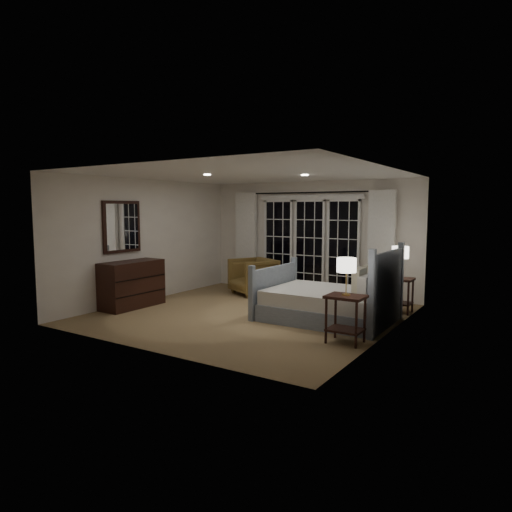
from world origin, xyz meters
The scene contains 20 objects.
floor centered at (0.00, 0.00, 0.00)m, with size 5.00×5.00×0.00m, color #91724E.
ceiling centered at (0.00, 0.00, 2.50)m, with size 5.00×5.00×0.00m, color white.
wall_left centered at (-2.50, 0.00, 1.25)m, with size 0.02×5.00×2.50m, color white.
wall_right centered at (2.50, 0.00, 1.25)m, with size 0.02×5.00×2.50m, color white.
wall_back centered at (0.00, 2.50, 1.25)m, with size 5.00×0.02×2.50m, color white.
wall_front centered at (0.00, -2.50, 1.25)m, with size 5.00×0.02×2.50m, color white.
french_doors centered at (0.00, 2.46, 1.09)m, with size 2.50×0.04×2.20m.
curtain_rod centered at (0.00, 2.40, 2.25)m, with size 0.03×0.03×3.50m, color black.
curtain_left centered at (-1.65, 2.38, 1.15)m, with size 0.55×0.10×2.25m, color white.
curtain_right centered at (1.65, 2.38, 1.15)m, with size 0.55×0.10×2.25m, color white.
downlight_a centered at (0.80, 0.60, 2.49)m, with size 0.12×0.12×0.01m, color white.
downlight_b centered at (-0.60, -0.40, 2.49)m, with size 0.12×0.12×0.01m, color white.
bed centered at (1.42, 0.37, 0.32)m, with size 2.12×1.52×1.23m.
nightstand_left centered at (2.13, -0.73, 0.45)m, with size 0.53×0.42×0.69m.
nightstand_right centered at (2.24, 1.61, 0.42)m, with size 0.49×0.39×0.64m.
lamp_left centered at (2.13, -0.73, 1.11)m, with size 0.27×0.27×0.53m.
lamp_right centered at (2.24, 1.61, 1.10)m, with size 0.30×0.30×0.58m.
armchair centered at (-0.97, 1.65, 0.40)m, with size 0.86×0.88×0.80m, color brown.
dresser centered at (-2.23, -0.71, 0.45)m, with size 0.54×1.26×0.89m.
mirror centered at (-2.47, -0.71, 1.55)m, with size 0.05×0.85×1.00m.
Camera 1 is at (4.47, -6.74, 1.91)m, focal length 32.00 mm.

